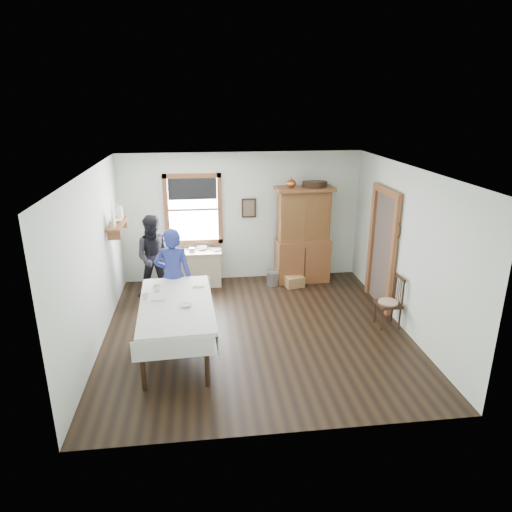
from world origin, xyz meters
name	(u,v)px	position (x,y,z in m)	size (l,w,h in m)	color
room	(256,255)	(0.00, 0.00, 1.35)	(5.01, 5.01, 2.70)	black
window	(193,206)	(-1.00, 2.47, 1.63)	(1.18, 0.07, 1.48)	white
doorway	(383,245)	(2.46, 0.85, 1.16)	(0.09, 1.14, 2.22)	#4E3F37
wall_shelf	(117,222)	(-2.37, 1.54, 1.57)	(0.24, 1.00, 0.44)	brown
framed_picture	(249,208)	(0.15, 2.46, 1.55)	(0.30, 0.04, 0.40)	#301D11
rug_beater	(398,223)	(2.45, 0.30, 1.72)	(0.27, 0.27, 0.01)	black
work_counter	(191,268)	(-1.10, 2.20, 0.37)	(1.30, 0.49, 0.74)	#CBB98D
china_hutch	(303,235)	(1.26, 2.17, 1.01)	(1.18, 0.56, 2.02)	brown
dining_table	(178,328)	(-1.26, -0.53, 0.42)	(1.11, 2.11, 0.84)	silver
spindle_chair	(389,302)	(2.26, -0.07, 0.46)	(0.42, 0.42, 0.91)	#301D11
pail	(273,278)	(0.61, 1.99, 0.14)	(0.27, 0.27, 0.29)	gray
wicker_basket	(294,281)	(1.03, 1.84, 0.11)	(0.37, 0.26, 0.22)	#946843
woman_blue	(173,280)	(-1.35, 0.53, 0.79)	(0.57, 0.38, 1.57)	navy
figure_dark	(156,260)	(-1.74, 1.67, 0.76)	(0.74, 0.58, 1.52)	black
table_cup_a	(157,288)	(-1.58, -0.06, 0.89)	(0.12, 0.12, 0.09)	white
table_cup_b	(145,297)	(-1.73, -0.35, 0.89)	(0.10, 0.10, 0.09)	white
table_bowl	(186,305)	(-1.11, -0.67, 0.87)	(0.20, 0.20, 0.05)	white
counter_book	(212,250)	(-0.65, 2.16, 0.75)	(0.15, 0.20, 0.02)	brown
counter_bowl	(202,248)	(-0.85, 2.26, 0.78)	(0.22, 0.22, 0.07)	white
shelf_bowl	(117,221)	(-2.37, 1.55, 1.60)	(0.22, 0.22, 0.05)	white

